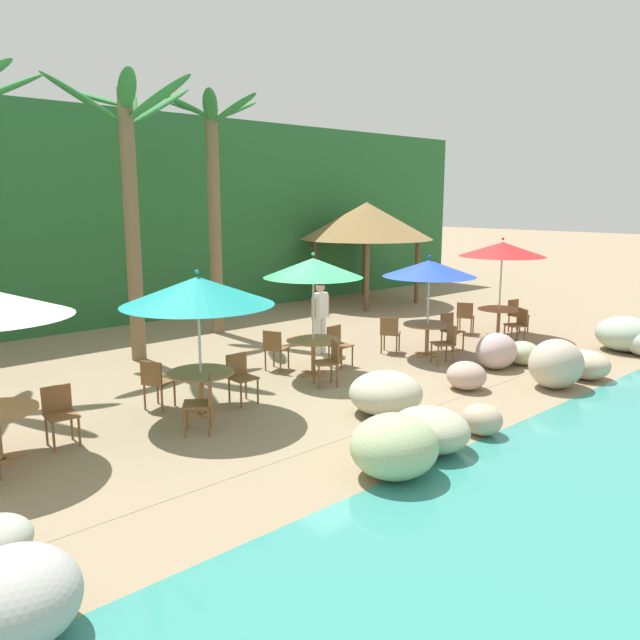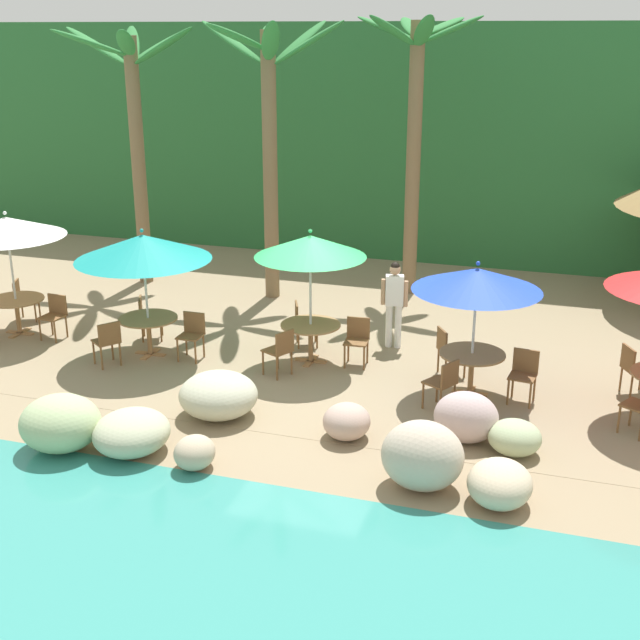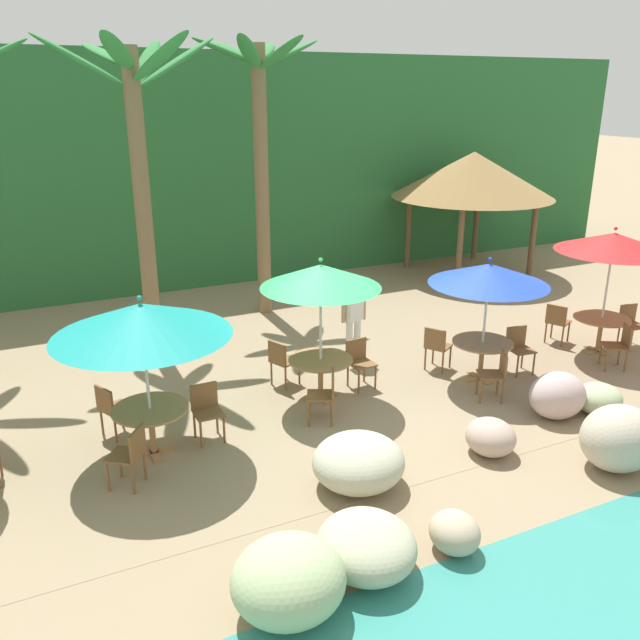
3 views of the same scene
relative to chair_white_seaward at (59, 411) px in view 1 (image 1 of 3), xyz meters
The scene contains 29 objects.
ground_plane 5.33m from the chair_white_seaward, ahead, with size 120.00×120.00×0.00m, color #937F60.
terrace_deck 5.33m from the chair_white_seaward, ahead, with size 18.00×5.20×0.01m.
foliage_backdrop 10.72m from the chair_white_seaward, 59.38° to the left, with size 28.00×2.40×6.00m.
rock_seawall 7.09m from the chair_white_seaward, 27.02° to the right, with size 16.05×3.00×0.94m.
chair_white_seaward is the anchor object (origin of this frame).
umbrella_teal 2.73m from the chair_white_seaward, ahead, with size 2.48×2.48×2.43m.
dining_table_teal 2.24m from the chair_white_seaward, ahead, with size 1.10×1.10×0.74m.
chair_teal_seaward 3.07m from the chair_white_seaward, ahead, with size 0.42×0.43×0.87m.
chair_teal_inland 1.84m from the chair_white_seaward, 14.77° to the left, with size 0.57×0.56×0.87m.
chair_teal_left 2.06m from the chair_white_seaward, 29.23° to the right, with size 0.59×0.59×0.87m.
umbrella_green 5.49m from the chair_white_seaward, ahead, with size 2.00×2.00×2.51m.
dining_table_green 5.23m from the chair_white_seaward, ahead, with size 1.10×1.10×0.74m.
chair_green_seaward 6.08m from the chair_white_seaward, ahead, with size 0.45×0.46×0.87m.
chair_green_inland 4.92m from the chair_white_seaward, 12.50° to the left, with size 0.56×0.55×0.87m.
chair_green_left 4.95m from the chair_white_seaward, ahead, with size 0.57×0.56×0.87m.
umbrella_blue 8.37m from the chair_white_seaward, ahead, with size 2.11×2.11×2.32m.
dining_table_blue 8.23m from the chair_white_seaward, ahead, with size 1.10×1.10×0.74m.
chair_blue_seaward 9.09m from the chair_white_seaward, ahead, with size 0.47×0.47×0.87m.
chair_blue_inland 7.73m from the chair_white_seaward, ahead, with size 0.58×0.58×0.87m.
chair_blue_left 7.97m from the chair_white_seaward, ahead, with size 0.58×0.57×0.87m.
umbrella_red 11.39m from the chair_white_seaward, ahead, with size 2.19×2.19×2.58m.
dining_table_red 11.25m from the chair_white_seaward, ahead, with size 1.10×1.10×0.74m.
chair_red_seaward 12.10m from the chair_white_seaward, ahead, with size 0.46×0.47×0.87m.
chair_red_inland 10.81m from the chair_white_seaward, ahead, with size 0.57×0.56×0.87m.
chair_red_left 10.94m from the chair_white_seaward, ahead, with size 0.58×0.58×0.87m.
palm_tree_second 6.13m from the chair_white_seaward, 51.01° to the left, with size 3.33×3.35×6.04m.
palm_tree_third 8.70m from the chair_white_seaward, 40.43° to the left, with size 2.82×2.72×6.14m.
palapa_hut 14.18m from the chair_white_seaward, 25.27° to the left, with size 4.55×4.55×3.45m.
waiter_in_white 6.69m from the chair_white_seaward, 13.15° to the left, with size 0.52×0.28×1.70m.
Camera 1 is at (-8.31, -8.96, 3.54)m, focal length 35.11 mm.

